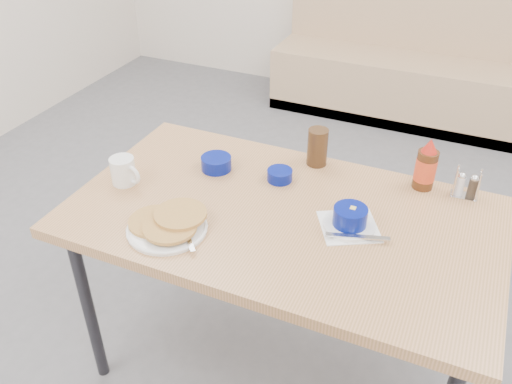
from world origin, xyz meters
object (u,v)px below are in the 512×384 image
at_px(butter_bowl, 280,175).
at_px(condiment_caddy, 466,187).
at_px(coffee_mug, 124,171).
at_px(creamer_bowl, 216,163).
at_px(booth_bench, 409,68).
at_px(grits_setting, 350,219).
at_px(pancake_plate, 168,225).
at_px(amber_tumbler, 317,147).
at_px(syrup_bottle, 426,167).
at_px(dining_table, 282,227).

distance_m(butter_bowl, condiment_caddy, 0.64).
bearing_deg(coffee_mug, creamer_bowl, 40.24).
relative_size(booth_bench, grits_setting, 7.38).
bearing_deg(coffee_mug, condiment_caddy, 19.79).
height_order(pancake_plate, amber_tumbler, amber_tumbler).
height_order(amber_tumbler, condiment_caddy, amber_tumbler).
bearing_deg(coffee_mug, syrup_bottle, 22.41).
relative_size(butter_bowl, condiment_caddy, 0.86).
relative_size(booth_bench, pancake_plate, 7.02).
bearing_deg(grits_setting, amber_tumbler, 123.75).
distance_m(pancake_plate, syrup_bottle, 0.89).
distance_m(coffee_mug, grits_setting, 0.80).
distance_m(butter_bowl, amber_tumbler, 0.19).
distance_m(dining_table, butter_bowl, 0.21).
distance_m(butter_bowl, syrup_bottle, 0.50).
relative_size(booth_bench, amber_tumbler, 13.42).
bearing_deg(syrup_bottle, pancake_plate, -140.54).
height_order(booth_bench, amber_tumbler, booth_bench).
relative_size(booth_bench, syrup_bottle, 9.96).
distance_m(pancake_plate, creamer_bowl, 0.38).
relative_size(butter_bowl, syrup_bottle, 0.47).
height_order(grits_setting, condiment_caddy, condiment_caddy).
height_order(booth_bench, syrup_bottle, booth_bench).
bearing_deg(butter_bowl, pancake_plate, -117.86).
distance_m(pancake_plate, condiment_caddy, 1.01).
height_order(coffee_mug, grits_setting, coffee_mug).
height_order(creamer_bowl, syrup_bottle, syrup_bottle).
bearing_deg(dining_table, coffee_mug, -174.13).
relative_size(pancake_plate, amber_tumbler, 1.91).
relative_size(dining_table, coffee_mug, 11.08).
height_order(dining_table, grits_setting, grits_setting).
height_order(creamer_bowl, condiment_caddy, condiment_caddy).
height_order(booth_bench, dining_table, booth_bench).
bearing_deg(booth_bench, grits_setting, -84.97).
bearing_deg(butter_bowl, syrup_bottle, 18.73).
height_order(condiment_caddy, syrup_bottle, syrup_bottle).
bearing_deg(condiment_caddy, dining_table, -149.84).
height_order(grits_setting, amber_tumbler, amber_tumbler).
bearing_deg(pancake_plate, grits_setting, 24.82).
relative_size(dining_table, grits_setting, 5.44).
bearing_deg(creamer_bowl, amber_tumbler, 29.68).
xyz_separation_m(coffee_mug, grits_setting, (0.80, 0.07, -0.02)).
relative_size(coffee_mug, syrup_bottle, 0.66).
bearing_deg(grits_setting, coffee_mug, -174.87).
height_order(grits_setting, butter_bowl, grits_setting).
height_order(dining_table, condiment_caddy, condiment_caddy).
bearing_deg(pancake_plate, dining_table, 37.51).
height_order(dining_table, pancake_plate, pancake_plate).
relative_size(coffee_mug, grits_setting, 0.49).
relative_size(dining_table, syrup_bottle, 7.34).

